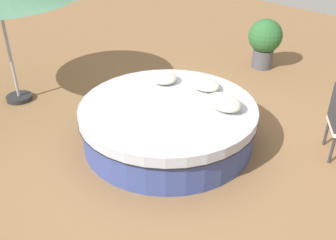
% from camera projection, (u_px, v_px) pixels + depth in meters
% --- Properties ---
extents(ground_plane, '(16.00, 16.00, 0.00)m').
position_uv_depth(ground_plane, '(168.00, 141.00, 5.73)').
color(ground_plane, olive).
extents(round_bed, '(2.51, 2.51, 0.60)m').
position_uv_depth(round_bed, '(168.00, 123.00, 5.57)').
color(round_bed, '#38478C').
rests_on(round_bed, ground_plane).
extents(throw_pillow_0, '(0.53, 0.36, 0.21)m').
position_uv_depth(throw_pillow_0, '(224.00, 102.00, 5.27)').
color(throw_pillow_0, beige).
rests_on(throw_pillow_0, round_bed).
extents(throw_pillow_1, '(0.51, 0.36, 0.15)m').
position_uv_depth(throw_pillow_1, '(205.00, 84.00, 5.83)').
color(throw_pillow_1, beige).
rests_on(throw_pillow_1, round_bed).
extents(throw_pillow_2, '(0.40, 0.40, 0.16)m').
position_uv_depth(throw_pillow_2, '(164.00, 78.00, 6.01)').
color(throw_pillow_2, beige).
rests_on(throw_pillow_2, round_bed).
extents(planter, '(0.68, 0.68, 1.01)m').
position_uv_depth(planter, '(265.00, 40.00, 7.80)').
color(planter, '#4C4C51').
rests_on(planter, ground_plane).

